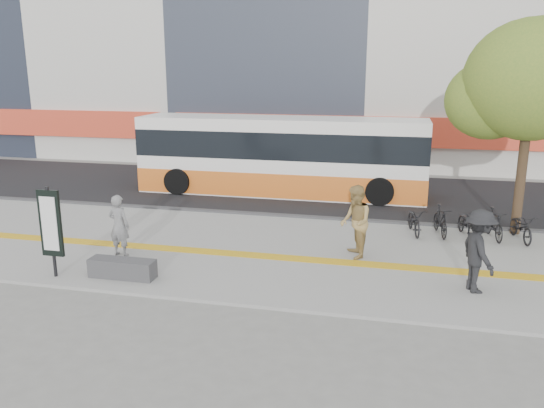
% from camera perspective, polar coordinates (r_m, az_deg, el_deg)
% --- Properties ---
extents(ground, '(120.00, 120.00, 0.00)m').
position_cam_1_polar(ground, '(13.60, -3.20, -7.11)').
color(ground, slate).
rests_on(ground, ground).
extents(sidewalk, '(40.00, 7.00, 0.08)m').
position_cam_1_polar(sidewalk, '(14.94, -1.59, -4.94)').
color(sidewalk, gray).
rests_on(sidewalk, ground).
extents(tactile_strip, '(40.00, 0.45, 0.01)m').
position_cam_1_polar(tactile_strip, '(14.47, -2.10, -5.40)').
color(tactile_strip, gold).
rests_on(tactile_strip, sidewalk).
extents(street, '(40.00, 8.00, 0.06)m').
position_cam_1_polar(street, '(22.00, 3.36, 1.30)').
color(street, black).
rests_on(street, ground).
extents(curb, '(40.00, 0.25, 0.14)m').
position_cam_1_polar(curb, '(18.18, 1.20, -1.32)').
color(curb, '#3A3A3D').
rests_on(curb, ground).
extents(bench, '(1.60, 0.45, 0.45)m').
position_cam_1_polar(bench, '(13.41, -15.50, -6.56)').
color(bench, '#3A3A3D').
rests_on(bench, sidewalk).
extents(signboard, '(0.55, 0.10, 2.20)m').
position_cam_1_polar(signboard, '(13.67, -22.31, -2.03)').
color(signboard, black).
rests_on(signboard, sidewalk).
extents(street_tree, '(4.40, 3.80, 6.31)m').
position_cam_1_polar(street_tree, '(17.34, 25.56, 11.46)').
color(street_tree, '#39271A').
rests_on(street_tree, sidewalk).
extents(bus, '(11.22, 2.66, 2.99)m').
position_cam_1_polar(bus, '(21.40, 0.94, 4.88)').
color(bus, white).
rests_on(bus, street).
extents(bicycle_row, '(3.78, 1.59, 0.89)m').
position_cam_1_polar(bicycle_row, '(16.88, 19.85, -1.91)').
color(bicycle_row, black).
rests_on(bicycle_row, sidewalk).
extents(seated_woman, '(0.65, 0.48, 1.66)m').
position_cam_1_polar(seated_woman, '(14.75, -15.82, -2.20)').
color(seated_woman, black).
rests_on(seated_woman, sidewalk).
extents(pedestrian_tan, '(0.97, 1.10, 1.92)m').
position_cam_1_polar(pedestrian_tan, '(14.21, 8.78, -1.88)').
color(pedestrian_tan, '#A88A50').
rests_on(pedestrian_tan, sidewalk).
extents(pedestrian_dark, '(1.03, 1.37, 1.88)m').
position_cam_1_polar(pedestrian_dark, '(12.76, 20.97, -4.67)').
color(pedestrian_dark, black).
rests_on(pedestrian_dark, sidewalk).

